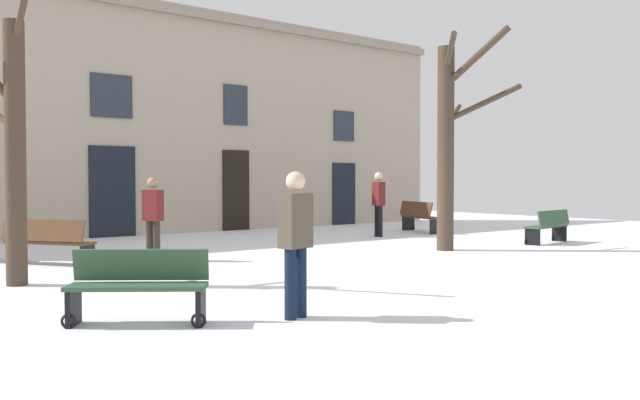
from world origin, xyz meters
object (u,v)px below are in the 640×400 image
(bench_facing_shops, at_px, (420,216))
(person_strolling, at_px, (153,215))
(bench_near_lamp, at_px, (548,226))
(person_crossing_plaza, at_px, (379,200))
(bench_back_to_back_left, at_px, (48,241))
(tree_right_of_center, at_px, (449,139))
(bench_back_to_back_right, at_px, (138,286))
(tree_near_facade, at_px, (13,139))
(person_by_shop_door, at_px, (296,237))

(bench_facing_shops, bearing_deg, person_strolling, 116.67)
(bench_near_lamp, bearing_deg, person_crossing_plaza, -70.20)
(bench_back_to_back_left, height_order, person_crossing_plaza, person_crossing_plaza)
(person_strolling, bearing_deg, tree_right_of_center, -135.81)
(bench_back_to_back_right, bearing_deg, bench_facing_shops, 67.07)
(bench_back_to_back_right, height_order, person_crossing_plaza, person_crossing_plaza)
(bench_back_to_back_left, bearing_deg, bench_near_lamp, -141.27)
(bench_near_lamp, bearing_deg, bench_back_to_back_right, 4.81)
(bench_back_to_back_right, height_order, bench_facing_shops, bench_facing_shops)
(bench_near_lamp, bearing_deg, bench_back_to_back_left, -23.88)
(person_strolling, bearing_deg, bench_back_to_back_left, 46.78)
(tree_near_facade, relative_size, bench_back_to_back_left, 2.86)
(tree_right_of_center, distance_m, bench_back_to_back_right, 9.43)
(tree_near_facade, height_order, bench_back_to_back_left, tree_near_facade)
(bench_facing_shops, distance_m, person_strolling, 9.70)
(bench_facing_shops, distance_m, bench_near_lamp, 4.52)
(person_crossing_plaza, bearing_deg, person_by_shop_door, 144.63)
(person_crossing_plaza, bearing_deg, tree_right_of_center, 174.09)
(person_by_shop_door, bearing_deg, tree_right_of_center, -163.58)
(tree_right_of_center, distance_m, tree_near_facade, 9.12)
(tree_near_facade, height_order, person_strolling, tree_near_facade)
(bench_back_to_back_left, bearing_deg, tree_near_facade, 118.68)
(tree_right_of_center, xyz_separation_m, bench_back_to_back_right, (-8.67, -3.04, -2.11))
(bench_near_lamp, xyz_separation_m, person_by_shop_door, (-10.42, -3.45, 0.52))
(tree_right_of_center, height_order, bench_facing_shops, tree_right_of_center)
(bench_facing_shops, bearing_deg, tree_near_facade, 121.09)
(bench_facing_shops, relative_size, bench_near_lamp, 1.13)
(bench_facing_shops, xyz_separation_m, bench_back_to_back_left, (-11.38, -1.19, -0.03))
(person_crossing_plaza, xyz_separation_m, person_strolling, (-7.37, -1.35, -0.11))
(bench_facing_shops, xyz_separation_m, person_crossing_plaza, (-2.15, -0.44, 0.55))
(tree_right_of_center, bearing_deg, tree_near_facade, 175.33)
(bench_back_to_back_left, height_order, person_strolling, person_strolling)
(bench_back_to_back_left, relative_size, person_by_shop_door, 1.01)
(bench_back_to_back_right, bearing_deg, bench_near_lamp, 48.71)
(bench_back_to_back_right, xyz_separation_m, bench_facing_shops, (12.04, 7.14, 0.06))
(bench_back_to_back_left, bearing_deg, person_crossing_plaza, -120.25)
(bench_facing_shops, bearing_deg, tree_right_of_center, 156.60)
(tree_near_facade, distance_m, person_by_shop_door, 5.19)
(tree_near_facade, bearing_deg, bench_back_to_back_left, 63.57)
(tree_near_facade, height_order, bench_near_lamp, tree_near_facade)
(bench_back_to_back_left, xyz_separation_m, person_crossing_plaza, (9.22, 0.75, 0.58))
(bench_facing_shops, bearing_deg, person_crossing_plaza, 117.65)
(tree_near_facade, xyz_separation_m, bench_near_lamp, (12.40, -1.17, -1.80))
(bench_back_to_back_left, bearing_deg, tree_right_of_center, -144.80)
(bench_facing_shops, distance_m, bench_back_to_back_left, 11.44)
(tree_right_of_center, relative_size, person_by_shop_door, 2.88)
(tree_near_facade, relative_size, person_crossing_plaza, 2.71)
(bench_back_to_back_right, bearing_deg, person_strolling, 101.25)
(tree_near_facade, xyz_separation_m, bench_facing_shops, (12.45, 3.35, -1.75))
(tree_near_facade, height_order, bench_back_to_back_right, tree_near_facade)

